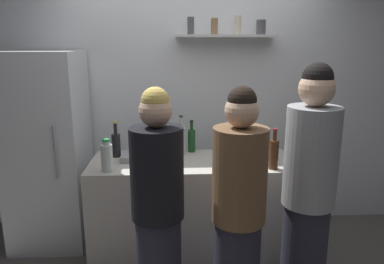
# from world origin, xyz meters

# --- Properties ---
(back_wall_assembly) EXTENTS (4.80, 0.32, 2.60)m
(back_wall_assembly) POSITION_xyz_m (0.00, 1.25, 1.30)
(back_wall_assembly) COLOR white
(back_wall_assembly) RESTS_ON ground
(refrigerator) EXTENTS (0.67, 0.68, 1.78)m
(refrigerator) POSITION_xyz_m (-1.33, 0.85, 0.89)
(refrigerator) COLOR silver
(refrigerator) RESTS_ON ground
(counter) EXTENTS (1.71, 0.65, 0.88)m
(counter) POSITION_xyz_m (-0.02, 0.52, 0.44)
(counter) COLOR #B7B2A8
(counter) RESTS_ON ground
(baking_pan) EXTENTS (0.34, 0.24, 0.05)m
(baking_pan) POSITION_xyz_m (-0.45, 0.59, 0.91)
(baking_pan) COLOR gray
(baking_pan) RESTS_ON counter
(utensil_holder) EXTENTS (0.12, 0.12, 0.21)m
(utensil_holder) POSITION_xyz_m (0.40, 0.61, 0.94)
(utensil_holder) COLOR #B2B2B7
(utensil_holder) RESTS_ON counter
(wine_bottle_dark_glass) EXTENTS (0.08, 0.08, 0.31)m
(wine_bottle_dark_glass) POSITION_xyz_m (-0.68, 0.67, 1.00)
(wine_bottle_dark_glass) COLOR black
(wine_bottle_dark_glass) RESTS_ON counter
(wine_bottle_amber_glass) EXTENTS (0.07, 0.07, 0.33)m
(wine_bottle_amber_glass) POSITION_xyz_m (0.61, 0.30, 1.01)
(wine_bottle_amber_glass) COLOR #472814
(wine_bottle_amber_glass) RESTS_ON counter
(wine_bottle_pale_glass) EXTENTS (0.08, 0.08, 0.35)m
(wine_bottle_pale_glass) POSITION_xyz_m (-0.11, 0.72, 1.01)
(wine_bottle_pale_glass) COLOR #B2BFB2
(wine_bottle_pale_glass) RESTS_ON counter
(wine_bottle_green_glass) EXTENTS (0.07, 0.07, 0.29)m
(wine_bottle_green_glass) POSITION_xyz_m (-0.01, 0.79, 0.99)
(wine_bottle_green_glass) COLOR #19471E
(wine_bottle_green_glass) RESTS_ON counter
(water_bottle_plastic) EXTENTS (0.09, 0.09, 0.26)m
(water_bottle_plastic) POSITION_xyz_m (-0.69, 0.30, 1.00)
(water_bottle_plastic) COLOR silver
(water_bottle_plastic) RESTS_ON counter
(person_brown_jacket) EXTENTS (0.34, 0.34, 1.61)m
(person_brown_jacket) POSITION_xyz_m (0.23, -0.31, 0.79)
(person_brown_jacket) COLOR #262633
(person_brown_jacket) RESTS_ON ground
(person_blonde) EXTENTS (0.34, 0.34, 1.60)m
(person_blonde) POSITION_xyz_m (-0.28, -0.22, 0.78)
(person_blonde) COLOR #262633
(person_blonde) RESTS_ON ground
(person_grey_hoodie) EXTENTS (0.34, 0.34, 1.74)m
(person_grey_hoodie) POSITION_xyz_m (0.70, -0.22, 0.87)
(person_grey_hoodie) COLOR #262633
(person_grey_hoodie) RESTS_ON ground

